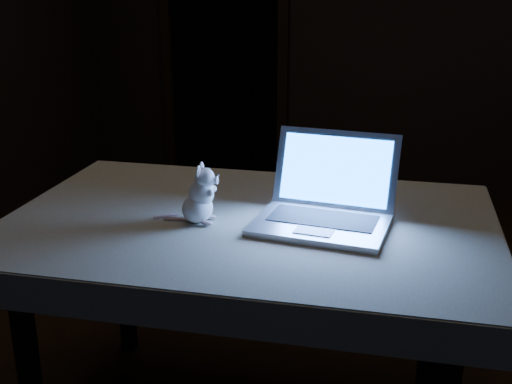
% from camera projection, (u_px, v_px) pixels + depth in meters
% --- Properties ---
extents(floor, '(5.00, 5.00, 0.00)m').
position_uv_depth(floor, '(258.00, 354.00, 2.81)').
color(floor, black).
rests_on(floor, ground).
extents(back_wall, '(4.50, 0.04, 2.60)m').
position_uv_depth(back_wall, '(366.00, 15.00, 4.63)').
color(back_wall, black).
rests_on(back_wall, ground).
extents(doorway, '(1.06, 0.36, 2.13)m').
position_uv_depth(doorway, '(224.00, 43.00, 5.04)').
color(doorway, black).
rests_on(doorway, back_wall).
extents(table, '(1.58, 1.10, 0.80)m').
position_uv_depth(table, '(250.00, 327.00, 2.26)').
color(table, black).
rests_on(table, floor).
extents(tablecloth, '(1.63, 1.11, 0.11)m').
position_uv_depth(tablecloth, '(233.00, 236.00, 2.12)').
color(tablecloth, beige).
rests_on(tablecloth, table).
extents(laptop, '(0.43, 0.38, 0.28)m').
position_uv_depth(laptop, '(322.00, 186.00, 2.00)').
color(laptop, '#B8B7BD').
rests_on(laptop, tablecloth).
extents(plush_mouse, '(0.15, 0.15, 0.20)m').
position_uv_depth(plush_mouse, '(197.00, 194.00, 2.06)').
color(plush_mouse, white).
rests_on(plush_mouse, tablecloth).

